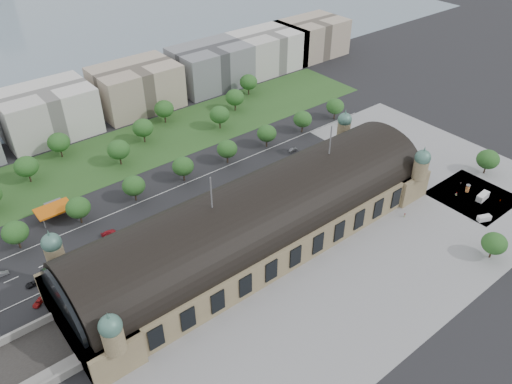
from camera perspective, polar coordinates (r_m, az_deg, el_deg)
ground at (r=190.70m, az=0.32°, el=-5.61°), size 900.00×900.00×0.00m
station at (r=184.12m, az=0.33°, el=-3.20°), size 150.00×48.40×44.30m
plaza_south at (r=174.39m, az=12.31°, el=-11.54°), size 190.00×48.00×0.12m
plaza_east at (r=256.37m, az=18.55°, el=4.19°), size 56.00×100.00×0.12m
road_slab at (r=207.47m, az=-10.66°, el=-2.42°), size 260.00×26.00×0.10m
grass_belt at (r=251.50m, az=-15.94°, el=4.07°), size 300.00×45.00×0.10m
petrol_station at (r=218.07m, az=-22.06°, el=-1.67°), size 14.00×13.00×5.05m
lake at (r=437.76m, az=-26.09°, el=15.34°), size 700.00×320.00×0.08m
office_3 at (r=276.22m, az=-22.75°, el=8.38°), size 45.00×32.00×24.00m
office_4 at (r=291.38m, az=-13.51°, el=11.56°), size 45.00×32.00×24.00m
office_5 at (r=313.85m, az=-5.23°, el=14.12°), size 45.00×32.00×24.00m
office_6 at (r=339.14m, az=1.29°, el=15.89°), size 45.00×32.00×24.00m
office_7 at (r=364.83m, az=6.34°, el=17.12°), size 45.00×32.00×24.00m
tree_row_2 at (r=203.16m, az=-25.83°, el=-4.18°), size 9.60×9.60×11.52m
tree_row_3 at (r=206.79m, az=-19.67°, el=-1.69°), size 9.60×9.60×11.52m
tree_row_4 at (r=213.08m, az=-13.81°, el=0.70°), size 9.60×9.60×11.52m
tree_row_5 at (r=221.80m, az=-8.35°, el=2.92°), size 9.60×9.60×11.52m
tree_row_6 at (r=232.68m, az=-3.33°, el=4.94°), size 9.60×9.60×11.52m
tree_row_7 at (r=245.43m, az=1.24°, el=6.72°), size 9.60×9.60×11.52m
tree_row_8 at (r=259.78m, az=5.35°, el=8.29°), size 9.60×9.60×11.52m
tree_row_9 at (r=275.47m, az=9.04°, el=9.64°), size 9.60×9.60×11.52m
tree_belt_4 at (r=240.24m, az=-24.77°, el=2.67°), size 10.40×10.40×12.48m
tree_belt_5 at (r=254.14m, az=-21.63°, el=5.30°), size 10.40×10.40×12.48m
tree_belt_6 at (r=239.09m, az=-15.44°, el=4.69°), size 10.40×10.40×12.48m
tree_belt_7 at (r=255.31m, az=-12.80°, el=7.17°), size 10.40×10.40×12.48m
tree_belt_8 at (r=272.43m, az=-10.47°, el=9.33°), size 10.40×10.40×12.48m
tree_belt_9 at (r=262.61m, az=-4.20°, el=8.81°), size 10.40×10.40×12.48m
tree_belt_10 at (r=281.34m, az=-2.43°, el=10.76°), size 10.40×10.40×12.48m
tree_belt_11 at (r=300.59m, az=-0.86°, el=12.46°), size 10.40×10.40×12.48m
tree_plaza_ne at (r=247.44m, az=24.99°, el=3.40°), size 10.00×10.00×11.69m
tree_plaza_s at (r=198.62m, az=25.59°, el=-5.32°), size 9.00×9.00×10.64m
traffic_car_1 at (r=197.88m, az=-27.03°, el=-8.34°), size 4.50×1.78×1.46m
traffic_car_2 at (r=189.44m, az=-24.08°, el=-9.54°), size 5.59×2.95×1.50m
traffic_car_3 at (r=201.39m, az=-16.51°, el=-4.48°), size 5.63×2.31×1.63m
traffic_car_4 at (r=215.69m, az=-0.93°, el=0.13°), size 3.88×1.88×1.28m
traffic_car_5 at (r=245.38m, az=4.29°, el=4.84°), size 5.02×1.98×1.63m
parked_car_0 at (r=184.94m, az=-17.93°, el=-9.05°), size 4.77×3.77×1.52m
parked_car_1 at (r=182.37m, az=-23.62°, el=-11.49°), size 5.13×4.70×1.33m
parked_car_2 at (r=186.58m, az=-16.76°, el=-8.34°), size 5.05×3.49×1.36m
parked_car_3 at (r=186.78m, az=-19.55°, el=-8.96°), size 4.45×3.10×1.41m
parked_car_4 at (r=187.23m, az=-15.01°, el=-7.78°), size 4.19×3.69×1.37m
parked_car_5 at (r=190.85m, az=-11.93°, el=-6.21°), size 6.04×5.12×1.54m
parked_car_6 at (r=194.70m, az=-8.44°, el=-4.76°), size 5.65×5.24×1.60m
bus_west at (r=201.74m, az=-10.25°, el=-3.09°), size 10.54×2.68×2.92m
bus_mid at (r=212.23m, az=-1.71°, el=-0.15°), size 13.17×4.02×3.61m
bus_east at (r=218.76m, az=0.90°, el=0.98°), size 11.10×3.39×3.05m
van_east at (r=231.38m, az=24.45°, el=-0.53°), size 7.01×3.30×2.95m
van_south at (r=219.23m, az=24.55°, el=-2.77°), size 5.85×4.17×2.35m
advertising_column at (r=233.76m, az=23.03°, el=0.39°), size 1.87×1.87×3.54m
pedestrian_0 at (r=210.12m, az=16.62°, el=-2.57°), size 0.99×0.63×1.93m
pedestrian_2 at (r=238.29m, az=22.35°, el=0.96°), size 0.73×0.85×1.52m
pedestrian_3 at (r=233.43m, az=26.13°, el=-0.90°), size 0.96×0.59×1.53m
pedestrian_5 at (r=230.04m, az=21.92°, el=-0.21°), size 0.82×0.96×1.70m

